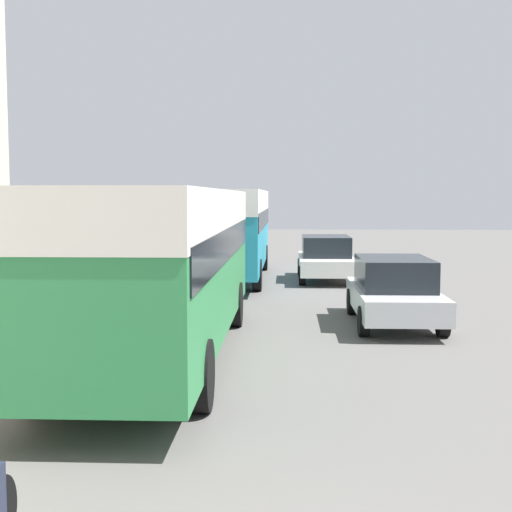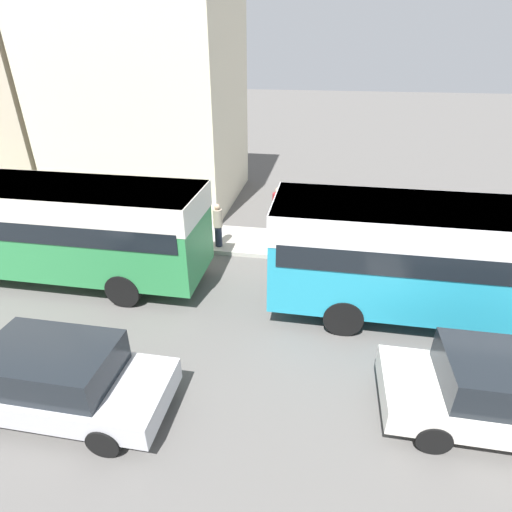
{
  "view_description": "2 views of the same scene",
  "coord_description": "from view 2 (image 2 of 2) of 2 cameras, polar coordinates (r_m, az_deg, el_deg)",
  "views": [
    {
      "loc": [
        0.55,
        -2.95,
        2.93
      ],
      "look_at": [
        -0.34,
        17.11,
        1.24
      ],
      "focal_mm": 50.0,
      "sensor_mm": 36.0,
      "label": 1
    },
    {
      "loc": [
        7.98,
        18.14,
        6.58
      ],
      "look_at": [
        -1.41,
        16.52,
        1.48
      ],
      "focal_mm": 28.0,
      "sensor_mm": 36.0,
      "label": 2
    }
  ],
  "objects": [
    {
      "name": "car_far_curb",
      "position": [
        9.2,
        32.32,
        -16.18
      ],
      "size": [
        1.91,
        4.54,
        1.55
      ],
      "rotation": [
        0.0,
        0.0,
        3.14
      ],
      "color": "silver",
      "rests_on": "ground_plane"
    },
    {
      "name": "pedestrian_near_curb",
      "position": [
        14.05,
        -5.46,
        4.47
      ],
      "size": [
        0.32,
        0.32,
        1.59
      ],
      "color": "#232838",
      "rests_on": "sidewalk"
    },
    {
      "name": "building_midblock",
      "position": [
        19.15,
        -15.27,
        22.29
      ],
      "size": [
        6.51,
        7.46,
        9.84
      ],
      "color": "beige",
      "rests_on": "ground_plane"
    },
    {
      "name": "bus_following",
      "position": [
        11.27,
        29.22,
        0.54
      ],
      "size": [
        2.61,
        10.23,
        3.14
      ],
      "color": "teal",
      "rests_on": "ground_plane"
    },
    {
      "name": "pedestrian_walking_away",
      "position": [
        15.0,
        3.14,
        6.53
      ],
      "size": [
        0.43,
        0.43,
        1.8
      ],
      "color": "#232838",
      "rests_on": "sidewalk"
    },
    {
      "name": "car_crossing",
      "position": [
        9.06,
        -26.77,
        -15.26
      ],
      "size": [
        1.86,
        4.51,
        1.54
      ],
      "color": "#B7B7BC",
      "rests_on": "ground_plane"
    },
    {
      "name": "bus_lead",
      "position": [
        13.67,
        -29.28,
        4.78
      ],
      "size": [
        2.53,
        10.39,
        3.05
      ],
      "color": "#2D8447",
      "rests_on": "ground_plane"
    }
  ]
}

